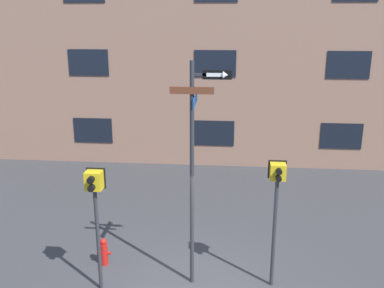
% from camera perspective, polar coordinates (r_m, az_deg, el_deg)
% --- Properties ---
extents(street_sign_pole, '(1.19, 0.90, 4.83)m').
position_cam_1_polar(street_sign_pole, '(8.65, 0.36, -2.16)').
color(street_sign_pole, '#2D2D33').
rests_on(street_sign_pole, ground_plane).
extents(pedestrian_signal_left, '(0.39, 0.40, 2.71)m').
position_cam_1_polar(pedestrian_signal_left, '(8.88, -12.80, -6.95)').
color(pedestrian_signal_left, '#2D2D33').
rests_on(pedestrian_signal_left, ground_plane).
extents(pedestrian_signal_right, '(0.37, 0.40, 2.82)m').
position_cam_1_polar(pedestrian_signal_right, '(8.95, 11.21, -6.37)').
color(pedestrian_signal_right, '#2D2D33').
rests_on(pedestrian_signal_right, ground_plane).
extents(fire_hydrant, '(0.34, 0.18, 0.67)m').
position_cam_1_polar(fire_hydrant, '(10.55, -11.68, -13.90)').
color(fire_hydrant, red).
rests_on(fire_hydrant, ground_plane).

